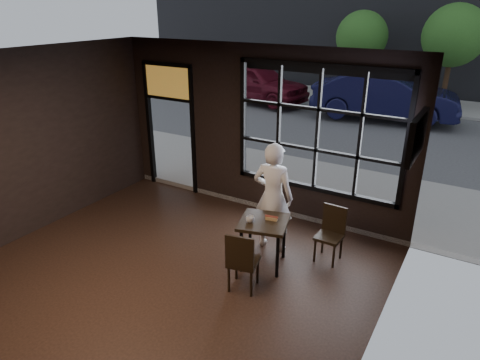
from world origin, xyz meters
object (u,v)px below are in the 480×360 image
Objects in this scene: man at (273,197)px; navy_car at (385,96)px; chair_near at (244,260)px; cafe_table at (263,243)px.

man is 0.38× the size of navy_car.
navy_car is (-0.63, 10.70, 0.43)m from chair_near.
chair_near is at bearing 176.04° from navy_car.
cafe_table is at bearing 96.02° from man.
chair_near is at bearing -101.91° from cafe_table.
man reaches higher than chair_near.
man is 9.48m from navy_car.
chair_near is 1.32m from man.
navy_car is (-0.46, 9.47, -0.03)m from man.
chair_near is 10.73m from navy_car.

